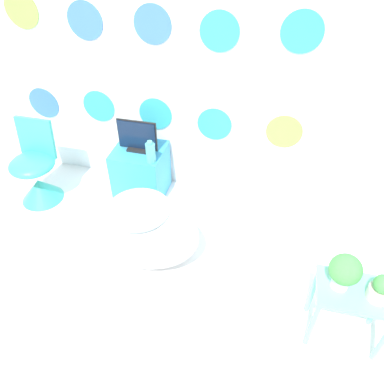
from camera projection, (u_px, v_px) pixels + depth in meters
The scene contains 10 objects.
ground_plane at pixel (68, 359), 2.39m from camera, with size 12.00×12.00×0.00m, color white.
wall_back_dotted at pixel (152, 50), 2.98m from camera, with size 5.02×0.05×2.60m.
bathtub at pixel (141, 232), 2.89m from camera, with size 0.91×0.58×0.52m.
chair at pixel (37, 176), 3.43m from camera, with size 0.40×0.40×0.77m.
tv_cabinet at pixel (141, 172), 3.49m from camera, with size 0.45×0.42×0.50m.
tv at pixel (137, 137), 3.25m from camera, with size 0.36×0.12×0.29m.
vase at pixel (151, 153), 3.13m from camera, with size 0.08×0.08×0.20m.
side_table at pixel (353, 300), 2.29m from camera, with size 0.47×0.30×0.48m.
potted_plant_left at pixel (345, 271), 2.16m from camera, with size 0.19×0.19×0.25m.
potted_plant_right at pixel (381, 289), 2.14m from camera, with size 0.13×0.13×0.18m.
Camera 1 is at (1.05, -0.90, 2.37)m, focal length 35.00 mm.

